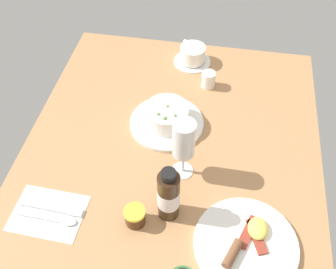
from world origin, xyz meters
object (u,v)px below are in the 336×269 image
(sauce_bottle_brown, at_px, (169,195))
(breakfast_plate, at_px, (246,243))
(creamer_jug, at_px, (208,79))
(jam_jar, at_px, (135,216))
(porridge_bowl, at_px, (167,117))
(cutlery_setting, at_px, (50,213))
(wine_glass, at_px, (184,141))
(coffee_cup, at_px, (192,55))

(sauce_bottle_brown, height_order, breakfast_plate, sauce_bottle_brown)
(creamer_jug, xyz_separation_m, sauce_bottle_brown, (0.48, -0.05, 0.05))
(creamer_jug, relative_size, jam_jar, 1.13)
(porridge_bowl, distance_m, sauce_bottle_brown, 0.30)
(porridge_bowl, height_order, cutlery_setting, porridge_bowl)
(jam_jar, relative_size, sauce_bottle_brown, 0.30)
(jam_jar, xyz_separation_m, sauce_bottle_brown, (-0.04, 0.08, 0.05))
(cutlery_setting, height_order, wine_glass, wine_glass)
(breakfast_plate, bearing_deg, sauce_bottle_brown, -105.81)
(creamer_jug, height_order, breakfast_plate, creamer_jug)
(cutlery_setting, height_order, jam_jar, jam_jar)
(coffee_cup, distance_m, sauce_bottle_brown, 0.60)
(porridge_bowl, height_order, coffee_cup, porridge_bowl)
(porridge_bowl, xyz_separation_m, creamer_jug, (-0.19, 0.10, -0.00))
(sauce_bottle_brown, distance_m, breakfast_plate, 0.21)
(sauce_bottle_brown, relative_size, breakfast_plate, 0.70)
(porridge_bowl, xyz_separation_m, cutlery_setting, (0.35, -0.24, -0.03))
(cutlery_setting, distance_m, jam_jar, 0.22)
(coffee_cup, bearing_deg, creamer_jug, 30.23)
(coffee_cup, height_order, creamer_jug, coffee_cup)
(breakfast_plate, bearing_deg, jam_jar, -93.41)
(jam_jar, bearing_deg, breakfast_plate, 86.59)
(cutlery_setting, distance_m, breakfast_plate, 0.49)
(cutlery_setting, height_order, creamer_jug, creamer_jug)
(cutlery_setting, xyz_separation_m, wine_glass, (-0.19, 0.31, 0.12))
(cutlery_setting, bearing_deg, porridge_bowl, 145.83)
(coffee_cup, height_order, jam_jar, coffee_cup)
(porridge_bowl, relative_size, creamer_jug, 3.71)
(porridge_bowl, relative_size, coffee_cup, 1.72)
(coffee_cup, height_order, breakfast_plate, coffee_cup)
(porridge_bowl, bearing_deg, sauce_bottle_brown, 10.80)
(coffee_cup, bearing_deg, jam_jar, -5.03)
(cutlery_setting, relative_size, creamer_jug, 3.07)
(cutlery_setting, bearing_deg, jam_jar, 94.40)
(porridge_bowl, distance_m, cutlery_setting, 0.42)
(jam_jar, height_order, sauce_bottle_brown, sauce_bottle_brown)
(creamer_jug, bearing_deg, wine_glass, -5.13)
(coffee_cup, bearing_deg, sauce_bottle_brown, 1.86)
(cutlery_setting, relative_size, coffee_cup, 1.43)
(cutlery_setting, xyz_separation_m, creamer_jug, (-0.54, 0.34, 0.03))
(wine_glass, height_order, breakfast_plate, wine_glass)
(porridge_bowl, height_order, jam_jar, porridge_bowl)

